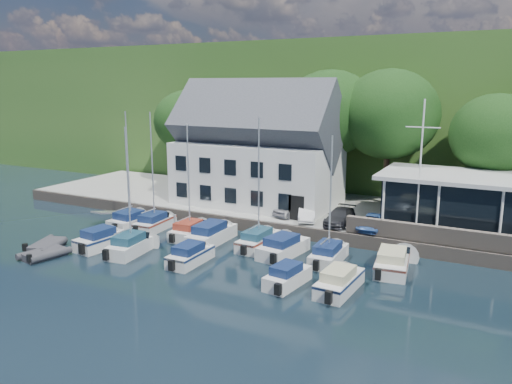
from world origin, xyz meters
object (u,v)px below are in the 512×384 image
(boat_r1_0, at_px, (129,174))
(dinghy_1, at_px, (44,253))
(boat_r1_4, at_px, (259,190))
(dinghy_0, at_px, (47,244))
(boat_r1_6, at_px, (330,201))
(boat_r1_2, at_px, (189,185))
(boat_r1_3, at_px, (212,232))
(car_white, at_px, (307,212))
(boat_r2_1, at_px, (128,190))
(boat_r2_2, at_px, (190,253))
(boat_r2_0, at_px, (101,238))
(car_blue, at_px, (373,222))
(boat_r2_3, at_px, (288,274))
(boat_r1_7, at_px, (393,260))
(club_pavilion, at_px, (472,203))
(boat_r1_1, at_px, (153,177))
(boat_r1_5, at_px, (283,245))
(flagpole, at_px, (420,169))
(harbor_building, at_px, (258,155))
(boat_r2_4, at_px, (340,279))
(car_dgrey, at_px, (340,216))
(car_silver, at_px, (292,207))

(boat_r1_0, distance_m, dinghy_1, 9.29)
(boat_r1_4, bearing_deg, dinghy_0, -149.33)
(boat_r1_0, distance_m, boat_r1_6, 17.09)
(boat_r1_2, bearing_deg, boat_r1_3, -11.23)
(car_white, height_order, boat_r1_2, boat_r1_2)
(boat_r1_3, xyz_separation_m, boat_r2_1, (-3.63, -4.70, 3.75))
(boat_r2_2, bearing_deg, boat_r2_0, -178.09)
(car_blue, height_order, boat_r1_2, boat_r1_2)
(boat_r2_0, relative_size, dinghy_0, 1.70)
(boat_r1_4, distance_m, boat_r2_0, 11.88)
(dinghy_0, bearing_deg, boat_r2_3, -13.34)
(boat_r1_7, xyz_separation_m, dinghy_0, (-22.90, -7.17, -0.33))
(boat_r1_7, bearing_deg, dinghy_0, -169.78)
(car_white, bearing_deg, club_pavilion, -5.56)
(boat_r1_1, bearing_deg, boat_r1_6, -7.12)
(car_blue, distance_m, boat_r1_5, 7.46)
(flagpole, height_order, dinghy_0, flagpole)
(car_blue, bearing_deg, club_pavilion, 27.83)
(boat_r1_0, height_order, boat_r1_7, boat_r1_0)
(flagpole, distance_m, boat_r1_3, 15.64)
(boat_r1_3, bearing_deg, boat_r1_1, 172.28)
(boat_r1_5, bearing_deg, flagpole, 44.61)
(car_white, distance_m, dinghy_0, 19.56)
(boat_r1_1, relative_size, boat_r1_2, 1.04)
(car_blue, xyz_separation_m, boat_r1_6, (-1.47, -5.60, 2.61))
(harbor_building, relative_size, car_blue, 4.16)
(boat_r1_4, relative_size, boat_r2_4, 1.43)
(boat_r1_1, distance_m, boat_r2_3, 15.69)
(car_white, bearing_deg, harbor_building, 131.01)
(car_dgrey, height_order, boat_r2_1, boat_r2_1)
(club_pavilion, relative_size, flagpole, 1.37)
(boat_r1_6, distance_m, dinghy_1, 19.65)
(boat_r2_1, distance_m, boat_r2_2, 6.12)
(boat_r1_4, distance_m, boat_r1_7, 10.25)
(dinghy_1, bearing_deg, club_pavilion, 45.46)
(club_pavilion, distance_m, boat_r1_7, 9.48)
(boat_r1_3, xyz_separation_m, boat_r2_0, (-6.41, -4.71, -0.01))
(boat_r1_5, bearing_deg, car_dgrey, 79.21)
(boat_r1_6, relative_size, dinghy_0, 2.59)
(car_silver, height_order, dinghy_0, car_silver)
(flagpole, relative_size, dinghy_0, 2.97)
(boat_r1_6, height_order, boat_r2_4, boat_r1_6)
(boat_r1_1, distance_m, boat_r2_0, 6.52)
(boat_r1_4, height_order, dinghy_1, boat_r1_4)
(boat_r1_7, height_order, boat_r2_2, boat_r1_7)
(flagpole, distance_m, dinghy_1, 26.53)
(flagpole, relative_size, boat_r2_1, 1.06)
(boat_r1_0, relative_size, boat_r1_4, 1.07)
(car_blue, relative_size, boat_r2_0, 0.63)
(flagpole, bearing_deg, dinghy_0, -152.19)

